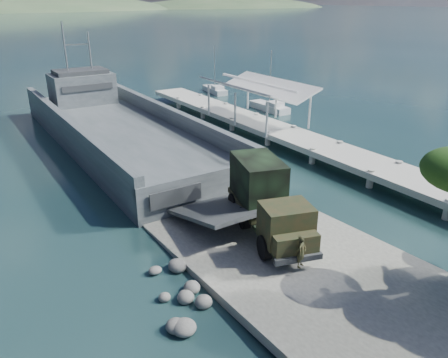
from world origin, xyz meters
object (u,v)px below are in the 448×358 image
landing_craft (120,135)px  sailboat_near (270,107)px  military_truck (266,199)px  sailboat_far (215,90)px  pier (263,120)px  soldier (301,259)px

landing_craft → sailboat_near: bearing=8.3°
military_truck → sailboat_far: (19.91, 37.13, -2.03)m
pier → landing_craft: size_ratio=1.13×
sailboat_near → sailboat_far: size_ratio=1.09×
sailboat_near → sailboat_far: bearing=89.7°
soldier → sailboat_far: 46.68m
pier → landing_craft: landing_craft is taller
landing_craft → military_truck: landing_craft is taller
pier → soldier: pier is taller
pier → sailboat_near: bearing=47.3°
military_truck → soldier: bearing=-89.3°
landing_craft → sailboat_far: (20.63, 15.88, -0.58)m
pier → military_truck: (-12.47, -16.21, 0.79)m
soldier → sailboat_far: bearing=39.1°
landing_craft → soldier: landing_craft is taller
sailboat_near → pier: bearing=-132.2°
pier → sailboat_near: (7.25, 7.86, -1.21)m
military_truck → sailboat_near: size_ratio=1.15×
soldier → military_truck: bearing=49.4°
military_truck → soldier: military_truck is taller
sailboat_near → sailboat_far: sailboat_near is taller
landing_craft → pier: bearing=-20.5°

